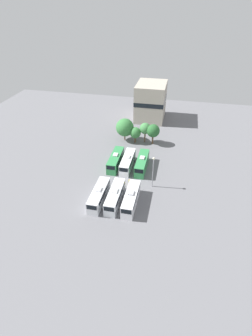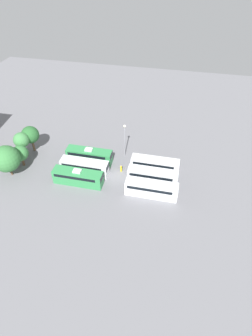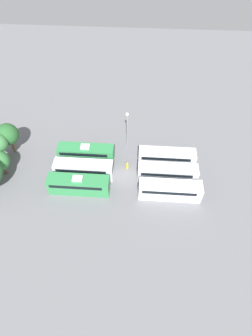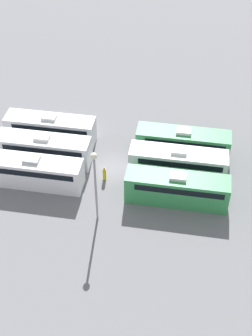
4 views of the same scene
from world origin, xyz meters
name	(u,v)px [view 1 (image 1 of 4)]	position (x,y,z in m)	size (l,w,h in m)	color
ground_plane	(122,183)	(0.00, 0.00, 0.00)	(124.50, 124.50, 0.00)	slate
bus_0	(99,195)	(-3.54, -7.53, 1.70)	(2.53, 10.08, 3.44)	silver
bus_1	(115,196)	(0.03, -7.25, 1.70)	(2.53, 10.08, 3.44)	silver
bus_2	(131,198)	(3.62, -7.23, 1.70)	(2.53, 10.08, 3.44)	white
bus_3	(116,160)	(-3.47, 7.35, 1.70)	(2.53, 10.08, 3.44)	#338C4C
bus_4	(128,162)	(-0.13, 7.11, 1.70)	(2.53, 10.08, 3.44)	silver
bus_5	(142,163)	(3.66, 7.32, 1.70)	(2.53, 10.08, 3.44)	#338C4C
worker_person	(129,182)	(1.87, -0.31, 0.77)	(0.36, 0.36, 1.66)	gold
light_pole	(153,167)	(7.32, 0.10, 5.53)	(0.60, 0.60, 8.21)	gray
tree_0	(125,127)	(-4.14, 22.00, 4.30)	(5.52, 5.52, 7.07)	brown
tree_1	(135,133)	(-0.70, 21.15, 3.26)	(3.42, 3.42, 5.00)	brown
tree_2	(145,129)	(2.18, 22.11, 4.52)	(3.41, 3.41, 6.26)	brown
tree_3	(153,131)	(4.69, 21.36, 4.36)	(3.94, 3.94, 6.36)	brown
depot_building	(151,101)	(1.26, 40.77, 6.45)	(10.16, 13.02, 12.76)	#B2A899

